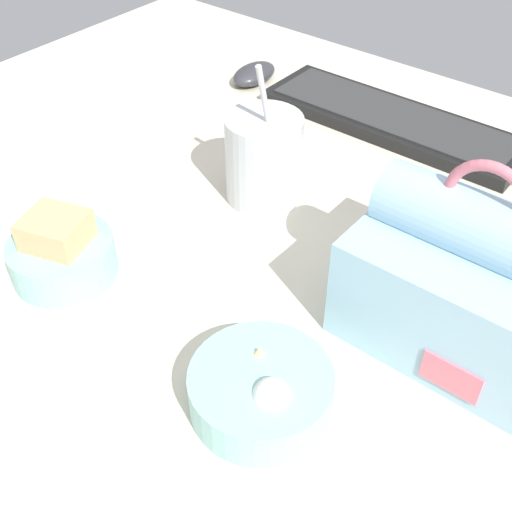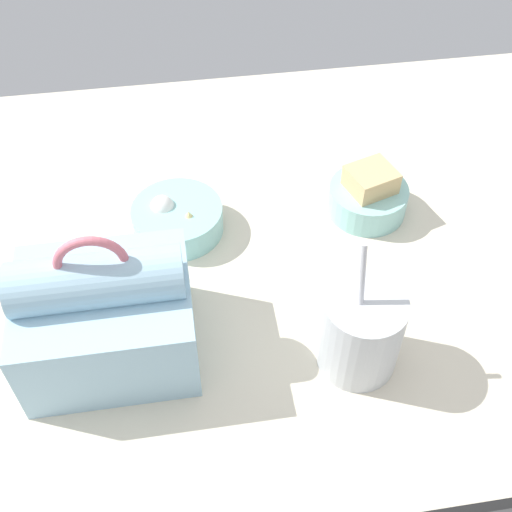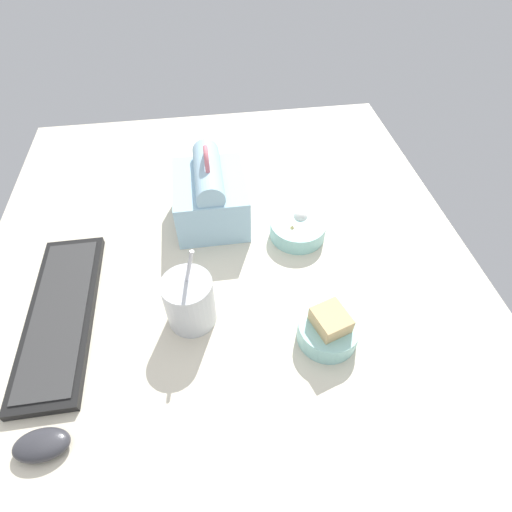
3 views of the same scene
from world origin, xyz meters
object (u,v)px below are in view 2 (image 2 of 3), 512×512
Objects in this scene: bento_bowl_sandwich at (368,196)px; soup_cup at (361,331)px; lunch_bag at (106,314)px; bento_bowl_snacks at (178,218)px.

soup_cup is at bearing 72.03° from bento_bowl_sandwich.
lunch_bag reaches higher than bento_bowl_sandwich.
bento_bowl_sandwich is 28.02cm from bento_bowl_snacks.
lunch_bag is 42.15cm from bento_bowl_sandwich.
lunch_bag is at bearing 27.24° from bento_bowl_sandwich.
bento_bowl_sandwich is (-8.21, -25.31, -2.97)cm from soup_cup.
bento_bowl_snacks is at bearing -115.50° from lunch_bag.
soup_cup reaches higher than bento_bowl_sandwich.
soup_cup reaches higher than bento_bowl_snacks.
bento_bowl_snacks is (-9.27, -19.44, -4.77)cm from lunch_bag.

